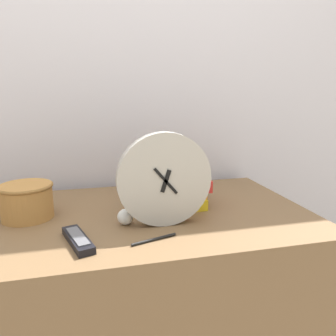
{
  "coord_description": "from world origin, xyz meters",
  "views": [
    {
      "loc": [
        -0.04,
        -0.7,
        1.13
      ],
      "look_at": [
        0.2,
        0.31,
        0.89
      ],
      "focal_mm": 35.0,
      "sensor_mm": 36.0,
      "label": 1
    }
  ],
  "objects_px": {
    "book_stack": "(172,181)",
    "basket": "(27,200)",
    "desk_clock": "(164,180)",
    "tv_remote": "(78,240)",
    "crumpled_paper_ball": "(125,217)",
    "pen": "(154,239)"
  },
  "relations": [
    {
      "from": "basket",
      "to": "crumpled_paper_ball",
      "type": "bearing_deg",
      "value": -23.48
    },
    {
      "from": "tv_remote",
      "to": "pen",
      "type": "relative_size",
      "value": 1.34
    },
    {
      "from": "desk_clock",
      "to": "tv_remote",
      "type": "height_order",
      "value": "desk_clock"
    },
    {
      "from": "desk_clock",
      "to": "crumpled_paper_ball",
      "type": "bearing_deg",
      "value": 165.39
    },
    {
      "from": "book_stack",
      "to": "basket",
      "type": "bearing_deg",
      "value": -179.43
    },
    {
      "from": "basket",
      "to": "crumpled_paper_ball",
      "type": "height_order",
      "value": "basket"
    },
    {
      "from": "desk_clock",
      "to": "pen",
      "type": "height_order",
      "value": "desk_clock"
    },
    {
      "from": "basket",
      "to": "crumpled_paper_ball",
      "type": "relative_size",
      "value": 3.47
    },
    {
      "from": "tv_remote",
      "to": "pen",
      "type": "bearing_deg",
      "value": -9.49
    },
    {
      "from": "desk_clock",
      "to": "basket",
      "type": "relative_size",
      "value": 1.69
    },
    {
      "from": "desk_clock",
      "to": "pen",
      "type": "xyz_separation_m",
      "value": [
        -0.05,
        -0.1,
        -0.14
      ]
    },
    {
      "from": "desk_clock",
      "to": "crumpled_paper_ball",
      "type": "relative_size",
      "value": 5.86
    },
    {
      "from": "basket",
      "to": "pen",
      "type": "distance_m",
      "value": 0.45
    },
    {
      "from": "tv_remote",
      "to": "crumpled_paper_ball",
      "type": "xyz_separation_m",
      "value": [
        0.14,
        0.1,
        0.01
      ]
    },
    {
      "from": "desk_clock",
      "to": "book_stack",
      "type": "bearing_deg",
      "value": 68.27
    },
    {
      "from": "tv_remote",
      "to": "crumpled_paper_ball",
      "type": "relative_size",
      "value": 3.62
    },
    {
      "from": "desk_clock",
      "to": "tv_remote",
      "type": "xyz_separation_m",
      "value": [
        -0.26,
        -0.07,
        -0.13
      ]
    },
    {
      "from": "basket",
      "to": "pen",
      "type": "relative_size",
      "value": 1.28
    },
    {
      "from": "book_stack",
      "to": "basket",
      "type": "distance_m",
      "value": 0.48
    },
    {
      "from": "tv_remote",
      "to": "pen",
      "type": "xyz_separation_m",
      "value": [
        0.2,
        -0.03,
        -0.01
      ]
    },
    {
      "from": "basket",
      "to": "desk_clock",
      "type": "bearing_deg",
      "value": -21.09
    },
    {
      "from": "tv_remote",
      "to": "pen",
      "type": "distance_m",
      "value": 0.2
    }
  ]
}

